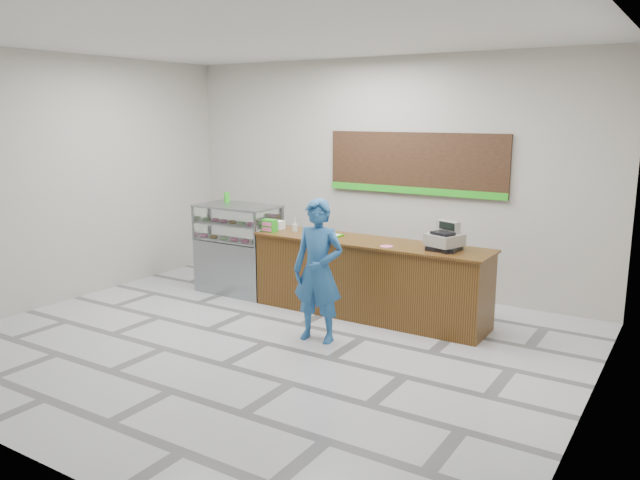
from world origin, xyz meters
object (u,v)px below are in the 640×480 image
Objects in this scene: sales_counter at (369,279)px; customer at (318,271)px; cash_register at (445,239)px; serving_tray at (327,235)px; display_case at (238,248)px.

customer is at bearing -94.54° from sales_counter.
cash_register is 1.19× the size of serving_tray.
customer is at bearing -27.59° from display_case.
customer is at bearing -61.20° from serving_tray.
serving_tray is 1.25m from customer.
customer is (0.56, -1.10, -0.19)m from serving_tray.
customer reaches higher than display_case.
display_case is 1.62m from serving_tray.
serving_tray reaches higher than sales_counter.
display_case reaches higher than sales_counter.
serving_tray is at bearing -179.09° from sales_counter.
sales_counter is 8.12× the size of serving_tray.
customer reaches higher than cash_register.
serving_tray is 0.24× the size of customer.
display_case is 2.41m from customer.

